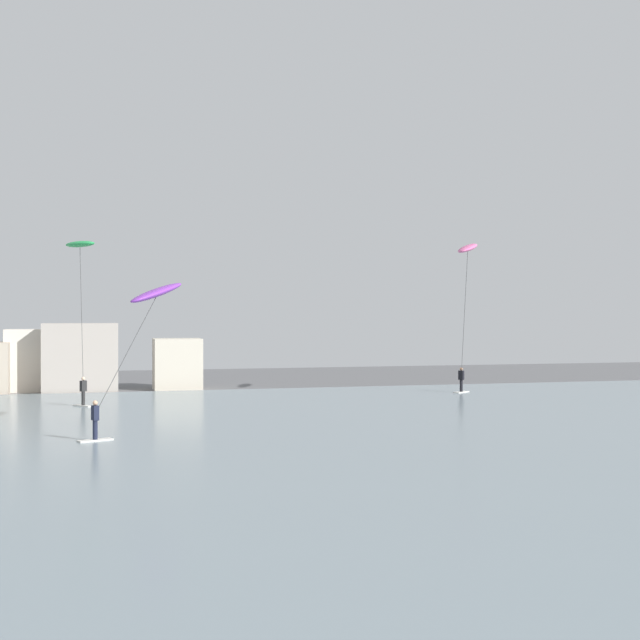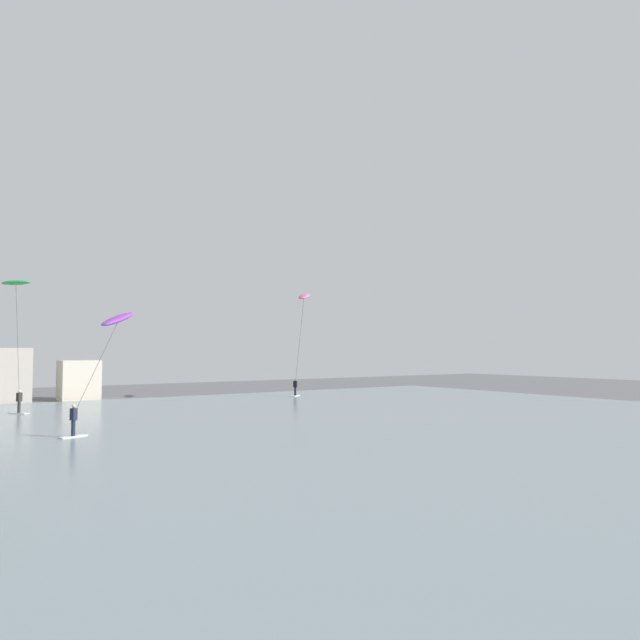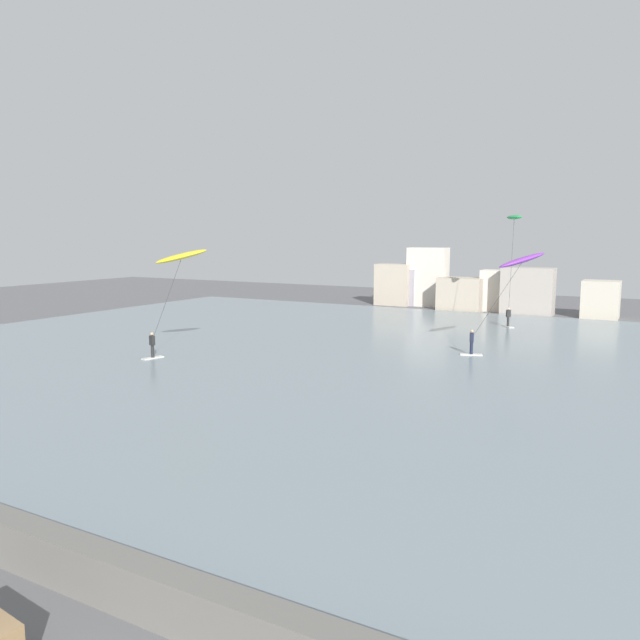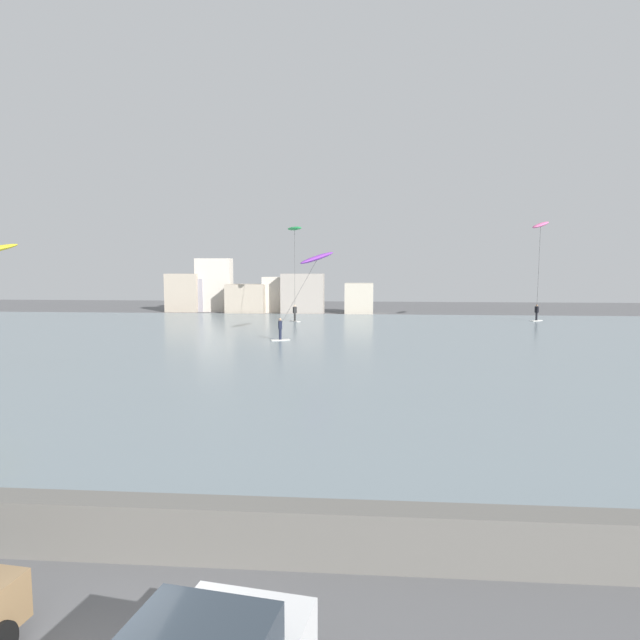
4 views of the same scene
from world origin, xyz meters
TOP-DOWN VIEW (x-y plane):
  - water_bay at (0.00, 30.48)m, footprint 84.00×52.00m
  - kitesurfer_pink at (20.29, 47.93)m, footprint 2.85×4.84m
  - kitesurfer_purple at (-0.02, 35.67)m, footprint 4.87×3.81m
  - kitesurfer_green at (-3.21, 49.32)m, footprint 2.28×3.87m

SIDE VIEW (x-z plane):
  - water_bay at x=0.00m, z-range 0.00..0.10m
  - kitesurfer_purple at x=-0.02m, z-range 2.36..9.14m
  - kitesurfer_green at x=-3.21m, z-range 3.67..13.14m
  - kitesurfer_pink at x=20.29m, z-range 3.68..13.57m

